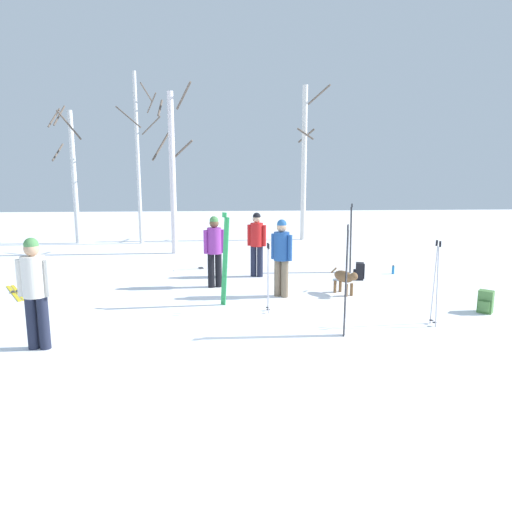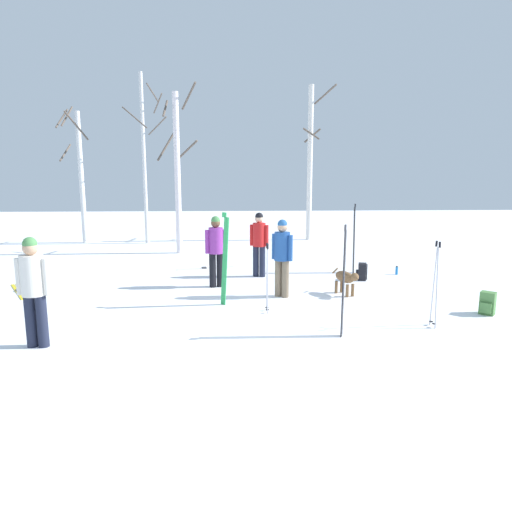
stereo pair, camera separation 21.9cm
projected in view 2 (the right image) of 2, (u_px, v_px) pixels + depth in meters
name	position (u px, v px, depth m)	size (l,w,h in m)	color
ground_plane	(245.00, 328.00, 7.68)	(60.00, 60.00, 0.00)	white
person_0	(33.00, 285.00, 6.66)	(0.52, 0.34, 1.72)	#1E2338
person_1	(216.00, 247.00, 10.50)	(0.51, 0.34, 1.72)	black
person_2	(282.00, 253.00, 9.60)	(0.43, 0.36, 1.72)	#72604C
person_3	(259.00, 240.00, 11.66)	(0.49, 0.34, 1.72)	#1E2338
dog	(346.00, 278.00, 9.83)	(0.45, 0.83, 0.57)	brown
ski_pair_planted_0	(354.00, 239.00, 12.17)	(0.03, 0.25, 1.92)	black
ski_pair_planted_1	(344.00, 282.00, 7.16)	(0.10, 0.20, 1.85)	black
ski_pair_planted_2	(225.00, 260.00, 8.93)	(0.20, 0.21, 1.92)	green
ski_pair_lying_0	(20.00, 291.00, 10.20)	(1.06, 1.54, 0.05)	yellow
ski_pair_lying_1	(206.00, 268.00, 12.86)	(1.68, 0.61, 0.05)	white
ski_poles_0	(435.00, 282.00, 7.63)	(0.07, 0.23, 1.52)	#B2B2BC
ski_poles_1	(267.00, 276.00, 8.49)	(0.07, 0.24, 1.36)	#B2B2BC
backpack_1	(362.00, 272.00, 11.36)	(0.33, 0.31, 0.44)	black
backpack_2	(487.00, 304.00, 8.44)	(0.34, 0.35, 0.44)	#4C7F3F
water_bottle_0	(397.00, 271.00, 12.03)	(0.07, 0.07, 0.24)	#1E72BF
birch_tree_0	(80.00, 173.00, 17.80)	(1.18, 1.27, 5.52)	silver
birch_tree_1	(145.00, 156.00, 17.51)	(1.68, 1.68, 6.69)	silver
birch_tree_2	(177.00, 170.00, 15.20)	(1.44, 1.08, 5.79)	white
birch_tree_3	(310.00, 162.00, 18.62)	(1.39, 1.39, 6.44)	silver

